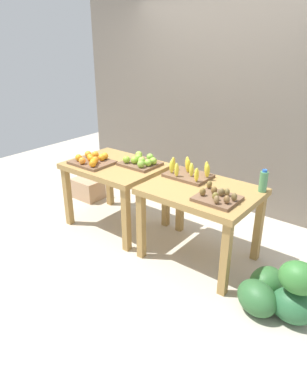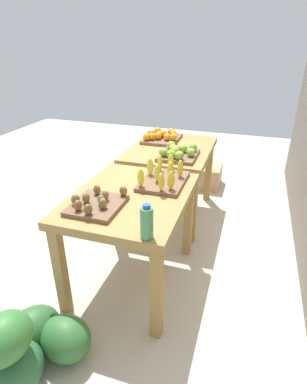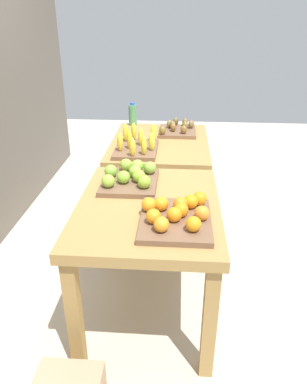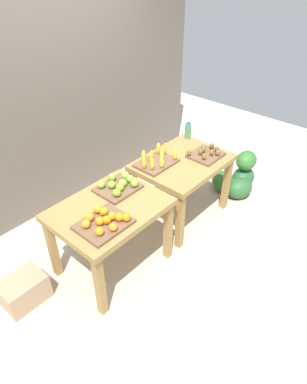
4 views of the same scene
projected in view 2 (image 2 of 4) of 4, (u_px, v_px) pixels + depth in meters
ground_plane at (154, 240)px, 3.05m from camera, size 8.00×8.00×0.00m
display_table_left at (171, 158)px, 3.24m from camera, size 1.04×0.80×0.76m
display_table_right at (131, 208)px, 2.28m from camera, size 1.04×0.80×0.76m
orange_bin at (162, 137)px, 3.38m from camera, size 0.44×0.37×0.11m
apple_bin at (178, 153)px, 2.91m from camera, size 0.40×0.35×0.11m
banana_crate at (163, 177)px, 2.39m from camera, size 0.44×0.32×0.17m
kiwi_bin at (96, 203)px, 2.05m from camera, size 0.36×0.32×0.10m
water_bottle at (147, 223)px, 1.71m from camera, size 0.07×0.07×0.21m
watermelon_pile at (32, 344)px, 1.79m from camera, size 0.66×0.62×0.53m
cardboard_produce_box at (209, 176)px, 4.11m from camera, size 0.40×0.30×0.27m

